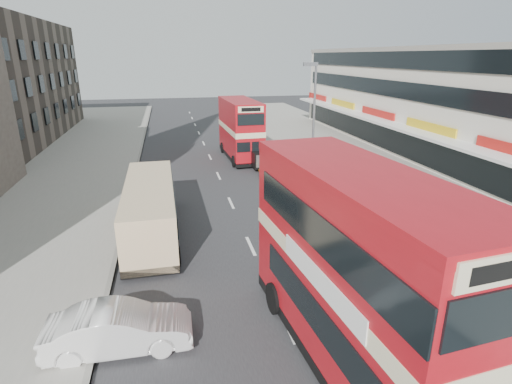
{
  "coord_description": "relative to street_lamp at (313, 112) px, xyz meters",
  "views": [
    {
      "loc": [
        -3.43,
        -8.83,
        8.56
      ],
      "look_at": [
        -0.08,
        6.47,
        3.23
      ],
      "focal_mm": 28.2,
      "sensor_mm": 36.0,
      "label": 1
    }
  ],
  "objects": [
    {
      "name": "ground",
      "position": [
        -6.52,
        -18.0,
        -4.78
      ],
      "size": [
        160.0,
        160.0,
        0.0
      ],
      "primitive_type": "plane",
      "color": "#28282B",
      "rests_on": "ground"
    },
    {
      "name": "road_surface",
      "position": [
        -6.52,
        2.0,
        -4.78
      ],
      "size": [
        12.0,
        90.0,
        0.01
      ],
      "primitive_type": "cube",
      "color": "#28282B",
      "rests_on": "ground"
    },
    {
      "name": "pavement_right",
      "position": [
        5.48,
        2.0,
        -4.71
      ],
      "size": [
        12.0,
        90.0,
        0.15
      ],
      "primitive_type": "cube",
      "color": "gray",
      "rests_on": "ground"
    },
    {
      "name": "pavement_left",
      "position": [
        -18.52,
        2.0,
        -4.71
      ],
      "size": [
        12.0,
        90.0,
        0.15
      ],
      "primitive_type": "cube",
      "color": "gray",
      "rests_on": "ground"
    },
    {
      "name": "kerb_left",
      "position": [
        -12.62,
        2.0,
        -4.71
      ],
      "size": [
        0.2,
        90.0,
        0.16
      ],
      "primitive_type": "cube",
      "color": "gray",
      "rests_on": "ground"
    },
    {
      "name": "kerb_right",
      "position": [
        -0.42,
        2.0,
        -4.71
      ],
      "size": [
        0.2,
        90.0,
        0.16
      ],
      "primitive_type": "cube",
      "color": "gray",
      "rests_on": "ground"
    },
    {
      "name": "commercial_row",
      "position": [
        13.42,
        4.0,
        -0.09
      ],
      "size": [
        9.9,
        46.2,
        9.3
      ],
      "color": "silver",
      "rests_on": "ground"
    },
    {
      "name": "street_lamp",
      "position": [
        0.0,
        0.0,
        0.0
      ],
      "size": [
        1.0,
        0.2,
        8.12
      ],
      "color": "slate",
      "rests_on": "ground"
    },
    {
      "name": "bus_main",
      "position": [
        -5.13,
        -17.9,
        -1.85
      ],
      "size": [
        3.68,
        10.21,
        5.58
      ],
      "rotation": [
        0.0,
        0.0,
        3.24
      ],
      "color": "black",
      "rests_on": "ground"
    },
    {
      "name": "bus_second",
      "position": [
        -3.9,
        7.03,
        -2.22
      ],
      "size": [
        2.74,
        8.87,
        4.86
      ],
      "rotation": [
        0.0,
        0.0,
        3.18
      ],
      "color": "black",
      "rests_on": "ground"
    },
    {
      "name": "coach",
      "position": [
        -11.09,
        -7.59,
        -3.35
      ],
      "size": [
        2.48,
        9.21,
        2.43
      ],
      "rotation": [
        0.0,
        0.0,
        0.01
      ],
      "color": "black",
      "rests_on": "ground"
    },
    {
      "name": "car_left_front",
      "position": [
        -11.83,
        -16.0,
        -4.07
      ],
      "size": [
        4.37,
        1.58,
        1.43
      ],
      "primitive_type": "imported",
      "rotation": [
        0.0,
        0.0,
        1.56
      ],
      "color": "white",
      "rests_on": "ground"
    },
    {
      "name": "car_right_a",
      "position": [
        -0.92,
        -2.84,
        -4.18
      ],
      "size": [
        4.37,
        2.26,
        1.21
      ],
      "primitive_type": "imported",
      "rotation": [
        0.0,
        0.0,
        -1.71
      ],
      "color": "maroon",
      "rests_on": "ground"
    },
    {
      "name": "car_right_b",
      "position": [
        -1.66,
        1.0,
        -4.24
      ],
      "size": [
        4.07,
        2.08,
        1.1
      ],
      "primitive_type": "imported",
      "rotation": [
        0.0,
        0.0,
        -1.64
      ],
      "color": "#B98012",
      "rests_on": "ground"
    },
    {
      "name": "car_right_c",
      "position": [
        -1.82,
        15.98,
        -4.1
      ],
      "size": [
        4.06,
        1.74,
        1.37
      ],
      "primitive_type": "imported",
      "rotation": [
        0.0,
        0.0,
        -1.54
      ],
      "color": "#527CA5",
      "rests_on": "ground"
    },
    {
      "name": "pedestrian_near",
      "position": [
        1.68,
        -4.59,
        -3.66
      ],
      "size": [
        0.86,
        0.84,
        1.94
      ],
      "primitive_type": "imported",
      "rotation": [
        0.0,
        0.0,
        3.88
      ],
      "color": "gray",
      "rests_on": "pavement_right"
    },
    {
      "name": "cyclist",
      "position": [
        -2.63,
        3.99,
        -4.09
      ],
      "size": [
        0.63,
        1.62,
        2.02
      ],
      "rotation": [
        0.0,
        0.0,
        -0.05
      ],
      "color": "gray",
      "rests_on": "ground"
    }
  ]
}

